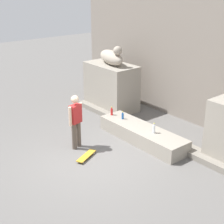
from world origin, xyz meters
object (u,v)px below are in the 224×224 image
object	(u,v)px
skater	(76,119)
bottle_blue	(123,116)
bottle_red	(112,112)
skateboard	(86,156)
bottle_clear	(154,129)
statue_reclining_left	(112,57)

from	to	relation	value
skater	bottle_blue	size ratio (longest dim) A/B	6.45
bottle_red	skater	bearing A→B (deg)	-74.33
skater	skateboard	bearing A→B (deg)	-116.03
bottle_clear	skateboard	bearing A→B (deg)	-109.52
skater	bottle_blue	distance (m)	1.87
statue_reclining_left	bottle_clear	world-z (taller)	statue_reclining_left
skater	bottle_blue	xyz separation A→B (m)	(0.00, 1.84, -0.36)
skater	bottle_clear	bearing A→B (deg)	-51.56
statue_reclining_left	bottle_red	bearing A→B (deg)	-24.78
bottle_red	bottle_clear	distance (m)	1.92
statue_reclining_left	skateboard	distance (m)	4.54
skateboard	bottle_blue	world-z (taller)	bottle_blue
statue_reclining_left	bottle_blue	world-z (taller)	statue_reclining_left
skateboard	skater	bearing A→B (deg)	53.16
statue_reclining_left	bottle_blue	xyz separation A→B (m)	(1.94, -1.11, -1.50)
skateboard	bottle_clear	distance (m)	2.19
bottle_red	bottle_blue	world-z (taller)	bottle_red
bottle_clear	skater	bearing A→B (deg)	-127.62
statue_reclining_left	skater	distance (m)	3.71
skater	bottle_clear	distance (m)	2.36
statue_reclining_left	bottle_red	world-z (taller)	statue_reclining_left
skater	skateboard	distance (m)	1.13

